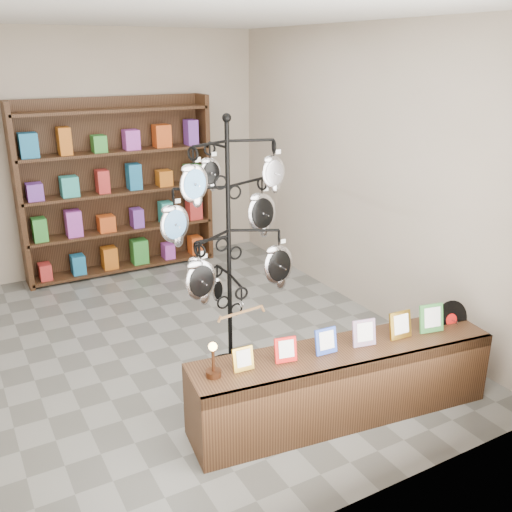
% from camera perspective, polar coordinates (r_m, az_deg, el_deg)
% --- Properties ---
extents(ground, '(5.00, 5.00, 0.00)m').
position_cam_1_polar(ground, '(5.76, -6.31, -8.41)').
color(ground, slate).
rests_on(ground, ground).
extents(room_envelope, '(5.00, 5.00, 5.00)m').
position_cam_1_polar(room_envelope, '(5.16, -7.08, 10.04)').
color(room_envelope, '#AD9E8B').
rests_on(room_envelope, ground).
extents(display_tree, '(1.16, 0.97, 2.26)m').
position_cam_1_polar(display_tree, '(4.73, -2.76, 2.52)').
color(display_tree, black).
rests_on(display_tree, ground).
extents(front_shelf, '(2.45, 0.80, 0.85)m').
position_cam_1_polar(front_shelf, '(4.56, 8.65, -12.37)').
color(front_shelf, black).
rests_on(front_shelf, ground).
extents(back_shelving, '(2.42, 0.36, 2.20)m').
position_cam_1_polar(back_shelving, '(7.46, -13.61, 6.16)').
color(back_shelving, black).
rests_on(back_shelving, ground).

